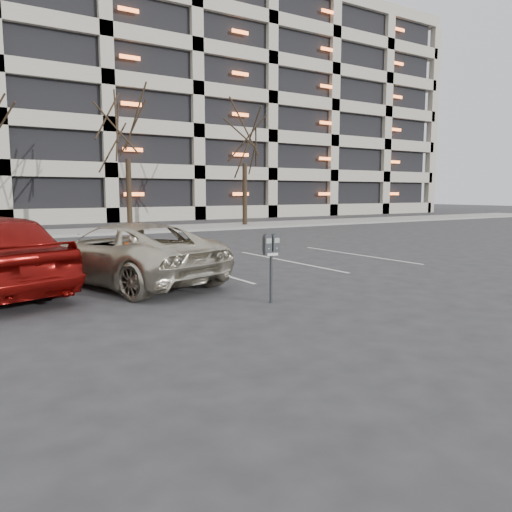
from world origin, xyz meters
The scene contains 8 objects.
ground centered at (0.00, 0.00, 0.00)m, with size 140.00×140.00×0.00m, color #28282B.
sidewalk centered at (0.00, 16.00, 0.06)m, with size 80.00×4.00×0.12m, color gray.
stall_lines centered at (-1.40, 2.30, 0.01)m, with size 16.90×5.20×0.00m.
parking_garage centered at (12.00, 33.84, 9.26)m, with size 52.00×20.00×19.00m.
tree_c centered at (4.00, 16.00, 5.98)m, with size 3.64×3.64×8.28m.
tree_d centered at (11.00, 16.00, 5.97)m, with size 3.63×3.63×8.26m.
parking_meter centered at (0.66, -2.03, 0.96)m, with size 0.33×0.14×1.25m.
suv_silver centered at (-0.95, 1.31, 0.68)m, with size 3.57×5.33×1.37m.
Camera 1 is at (-4.38, -9.46, 2.01)m, focal length 35.00 mm.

